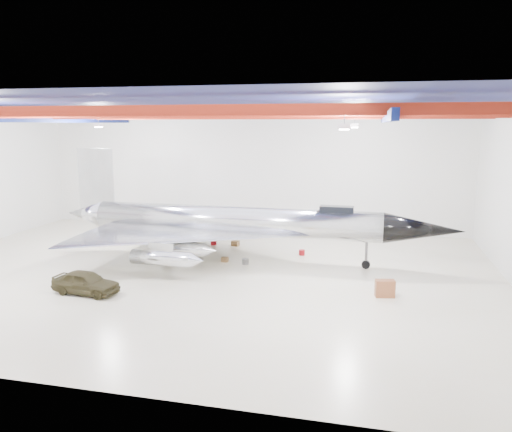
# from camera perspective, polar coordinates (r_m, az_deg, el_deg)

# --- Properties ---
(floor) EXTENTS (40.00, 40.00, 0.00)m
(floor) POSITION_cam_1_polar(r_m,az_deg,el_deg) (33.81, -7.13, -6.46)
(floor) COLOR beige
(floor) RESTS_ON ground
(wall_back) EXTENTS (40.00, 0.00, 40.00)m
(wall_back) POSITION_cam_1_polar(r_m,az_deg,el_deg) (46.88, -0.88, 5.22)
(wall_back) COLOR silver
(wall_back) RESTS_ON floor
(ceiling) EXTENTS (40.00, 40.00, 0.00)m
(ceiling) POSITION_cam_1_polar(r_m,az_deg,el_deg) (32.37, -7.58, 12.51)
(ceiling) COLOR #0A0F38
(ceiling) RESTS_ON wall_back
(ceiling_structure) EXTENTS (39.50, 29.50, 1.08)m
(ceiling_structure) POSITION_cam_1_polar(r_m,az_deg,el_deg) (32.35, -7.55, 11.31)
(ceiling_structure) COLOR maroon
(ceiling_structure) RESTS_ON ceiling
(jet_aircraft) EXTENTS (29.26, 16.85, 7.99)m
(jet_aircraft) POSITION_cam_1_polar(r_m,az_deg,el_deg) (36.06, -2.60, -1.02)
(jet_aircraft) COLOR silver
(jet_aircraft) RESTS_ON floor
(jeep) EXTENTS (4.17, 1.99, 1.37)m
(jeep) POSITION_cam_1_polar(r_m,az_deg,el_deg) (31.04, -18.88, -7.19)
(jeep) COLOR #352F1A
(jeep) RESTS_ON floor
(desk) EXTENTS (1.18, 0.75, 1.00)m
(desk) POSITION_cam_1_polar(r_m,az_deg,el_deg) (29.86, 14.52, -8.02)
(desk) COLOR brown
(desk) RESTS_ON floor
(crate_ply) EXTENTS (0.55, 0.45, 0.37)m
(crate_ply) POSITION_cam_1_polar(r_m,az_deg,el_deg) (40.41, -10.15, -3.45)
(crate_ply) COLOR olive
(crate_ply) RESTS_ON floor
(toolbox_red) EXTENTS (0.50, 0.43, 0.31)m
(toolbox_red) POSITION_cam_1_polar(r_m,az_deg,el_deg) (41.21, -4.86, -3.09)
(toolbox_red) COLOR #A11018
(toolbox_red) RESTS_ON floor
(engine_drum) EXTENTS (0.47, 0.47, 0.42)m
(engine_drum) POSITION_cam_1_polar(r_m,az_deg,el_deg) (35.47, -1.22, -5.21)
(engine_drum) COLOR #59595B
(engine_drum) RESTS_ON floor
(parts_bin) EXTENTS (0.66, 0.57, 0.40)m
(parts_bin) POSITION_cam_1_polar(r_m,az_deg,el_deg) (40.76, -2.38, -3.15)
(parts_bin) COLOR olive
(parts_bin) RESTS_ON floor
(crate_small) EXTENTS (0.41, 0.35, 0.25)m
(crate_small) POSITION_cam_1_polar(r_m,az_deg,el_deg) (44.04, -12.07, -2.44)
(crate_small) COLOR #59595B
(crate_small) RESTS_ON floor
(tool_chest) EXTENTS (0.54, 0.54, 0.41)m
(tool_chest) POSITION_cam_1_polar(r_m,az_deg,el_deg) (38.06, 5.26, -4.17)
(tool_chest) COLOR #A11018
(tool_chest) RESTS_ON floor
(oil_barrel) EXTENTS (0.49, 0.40, 0.33)m
(oil_barrel) POSITION_cam_1_polar(r_m,az_deg,el_deg) (36.18, -3.59, -4.99)
(oil_barrel) COLOR olive
(oil_barrel) RESTS_ON floor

